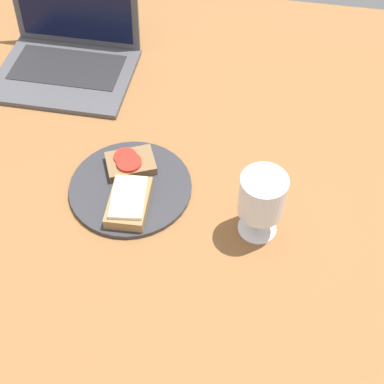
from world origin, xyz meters
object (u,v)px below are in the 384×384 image
object	(u,v)px
sandwich_with_tomato	(130,163)
wine_glass	(262,198)
plate	(131,187)
laptop	(68,49)
sandwich_with_cheese	(129,201)

from	to	relation	value
sandwich_with_tomato	wine_glass	size ratio (longest dim) A/B	0.82
plate	sandwich_with_tomato	world-z (taller)	sandwich_with_tomato
laptop	wine_glass	bearing A→B (deg)	-39.31
plate	laptop	world-z (taller)	laptop
sandwich_with_tomato	laptop	world-z (taller)	laptop
plate	wine_glass	distance (cm)	27.43
plate	sandwich_with_cheese	xyz separation A→B (cm)	(1.11, -4.93, 2.01)
plate	laptop	bearing A→B (deg)	124.01
sandwich_with_cheese	laptop	bearing A→B (deg)	121.79
plate	sandwich_with_tomato	xyz separation A→B (cm)	(-1.18, 4.87, 1.64)
wine_glass	sandwich_with_cheese	bearing A→B (deg)	179.72
plate	wine_glass	bearing A→B (deg)	-11.20
sandwich_with_tomato	wine_glass	xyz separation A→B (cm)	(26.66, -9.92, 7.19)
plate	wine_glass	size ratio (longest dim) A/B	1.70
wine_glass	laptop	world-z (taller)	laptop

